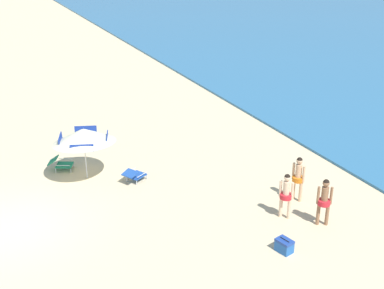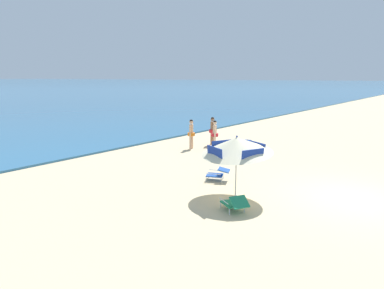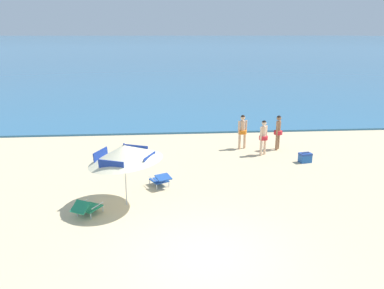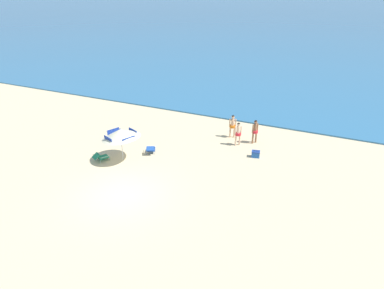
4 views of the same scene
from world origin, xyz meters
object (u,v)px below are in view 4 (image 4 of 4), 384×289
object	(u,v)px
person_standing_beside	(233,125)
cooler_box	(256,154)
lounge_chair_under_umbrella	(101,157)
lounge_chair_beside_umbrella	(151,149)
person_standing_near_shore	(238,132)
person_wading_in	(255,130)
beach_umbrella_striped_main	(121,133)

from	to	relation	value
person_standing_beside	cooler_box	size ratio (longest dim) A/B	2.90
person_standing_beside	cooler_box	world-z (taller)	person_standing_beside
lounge_chair_under_umbrella	lounge_chair_beside_umbrella	world-z (taller)	lounge_chair_under_umbrella
person_standing_near_shore	cooler_box	world-z (taller)	person_standing_near_shore
lounge_chair_beside_umbrella	person_wading_in	size ratio (longest dim) A/B	0.62
lounge_chair_beside_umbrella	person_standing_near_shore	size ratio (longest dim) A/B	0.63
lounge_chair_beside_umbrella	person_standing_near_shore	xyz separation A→B (m)	(4.53, 3.34, 0.63)
beach_umbrella_striped_main	lounge_chair_beside_umbrella	xyz separation A→B (m)	(1.07, 1.43, -1.43)
person_standing_near_shore	person_wading_in	world-z (taller)	person_wading_in
beach_umbrella_striped_main	person_standing_beside	xyz separation A→B (m)	(4.89, 5.82, -0.78)
person_standing_near_shore	cooler_box	xyz separation A→B (m)	(1.51, -1.14, -0.71)
beach_umbrella_striped_main	lounge_chair_beside_umbrella	size ratio (longest dim) A/B	2.50
person_wading_in	cooler_box	size ratio (longest dim) A/B	2.91
beach_umbrella_striped_main	person_standing_beside	distance (m)	7.64
beach_umbrella_striped_main	cooler_box	xyz separation A→B (m)	(7.11, 3.64, -1.50)
beach_umbrella_striped_main	person_standing_near_shore	xyz separation A→B (m)	(5.61, 4.78, -0.80)
person_wading_in	lounge_chair_beside_umbrella	bearing A→B (deg)	-142.70
person_standing_beside	person_wading_in	xyz separation A→B (m)	(1.61, -0.25, 0.00)
lounge_chair_under_umbrella	cooler_box	xyz separation A→B (m)	(8.23, 4.30, -0.07)
person_standing_beside	cooler_box	xyz separation A→B (m)	(2.23, -2.18, -0.73)
beach_umbrella_striped_main	person_standing_near_shore	size ratio (longest dim) A/B	1.58
beach_umbrella_striped_main	person_wading_in	world-z (taller)	beach_umbrella_striped_main
lounge_chair_beside_umbrella	person_standing_beside	distance (m)	5.85
person_wading_in	lounge_chair_under_umbrella	bearing A→B (deg)	-140.69
lounge_chair_beside_umbrella	cooler_box	bearing A→B (deg)	20.06
person_standing_near_shore	beach_umbrella_striped_main	bearing A→B (deg)	-139.56
person_standing_near_shore	person_standing_beside	size ratio (longest dim) A/B	0.98
beach_umbrella_striped_main	lounge_chair_under_umbrella	bearing A→B (deg)	-149.15
beach_umbrella_striped_main	person_standing_beside	world-z (taller)	beach_umbrella_striped_main
lounge_chair_beside_umbrella	person_standing_beside	xyz separation A→B (m)	(3.81, 4.39, 0.65)
person_standing_near_shore	person_standing_beside	distance (m)	1.27
person_wading_in	cooler_box	bearing A→B (deg)	-72.37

